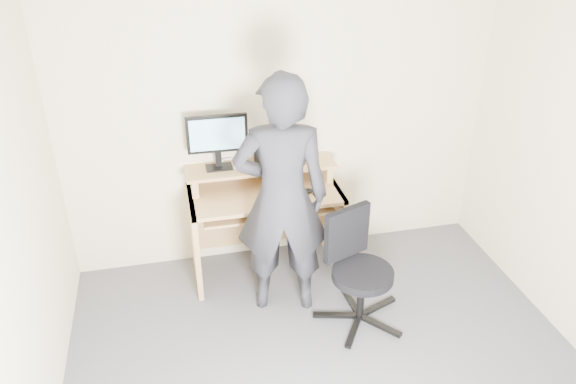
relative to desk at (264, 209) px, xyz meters
name	(u,v)px	position (x,y,z in m)	size (l,w,h in m)	color
back_wall	(281,117)	(0.20, 0.22, 0.70)	(3.50, 0.02, 2.50)	beige
desk	(264,209)	(0.00, 0.00, 0.00)	(1.20, 0.60, 0.91)	#DEB96C
monitor	(217,137)	(-0.33, 0.09, 0.63)	(0.47, 0.13, 0.45)	black
external_drive	(260,152)	(0.00, 0.11, 0.46)	(0.07, 0.13, 0.20)	black
travel_mug	(285,152)	(0.19, 0.07, 0.46)	(0.09, 0.09, 0.20)	silver
smartphone	(298,161)	(0.31, 0.07, 0.37)	(0.07, 0.13, 0.01)	black
charger	(242,169)	(-0.16, 0.00, 0.38)	(0.04, 0.04, 0.04)	black
headphones	(228,165)	(-0.26, 0.13, 0.37)	(0.16, 0.16, 0.02)	silver
keyboard	(259,207)	(-0.07, -0.17, 0.12)	(0.46, 0.18, 0.03)	black
mouse	(308,191)	(0.32, -0.18, 0.22)	(0.10, 0.06, 0.04)	black
office_chair	(357,265)	(0.53, -0.80, -0.08)	(0.68, 0.66, 0.85)	black
person	(282,199)	(0.04, -0.53, 0.38)	(0.68, 0.45, 1.86)	black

